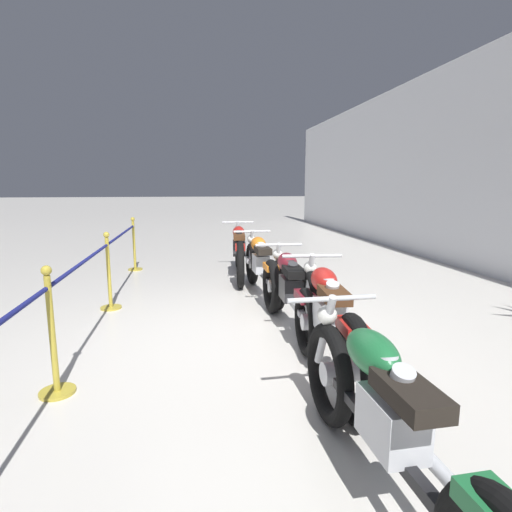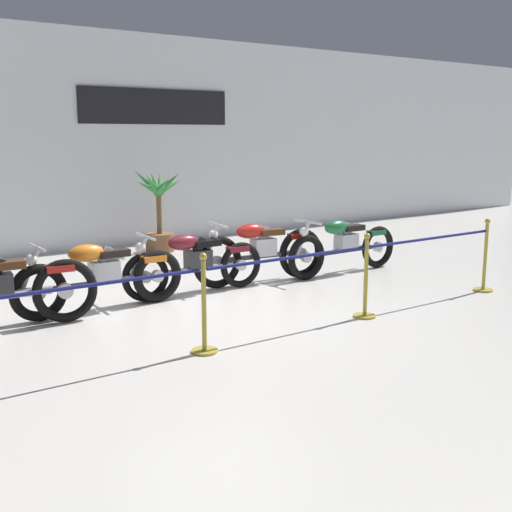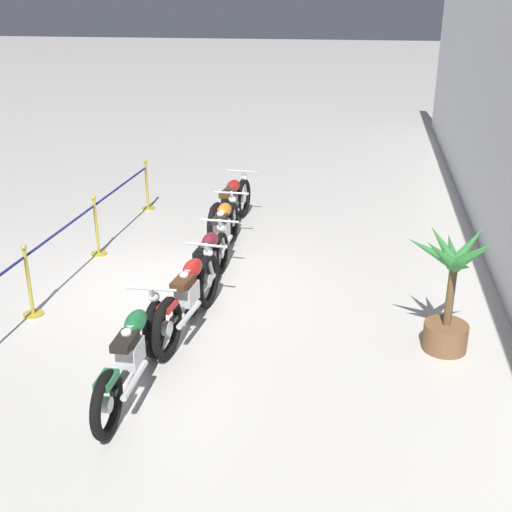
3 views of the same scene
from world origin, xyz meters
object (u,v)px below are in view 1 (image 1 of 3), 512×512
(motorcycle_orange_1, at_px, (261,267))
(motorcycle_red_3, at_px, (328,320))
(motorcycle_red_0, at_px, (239,251))
(motorcycle_maroon_2, at_px, (290,290))
(motorcycle_green_4, at_px, (385,424))
(stanchion_far_left, at_px, (111,256))
(stanchion_mid_left, at_px, (109,283))
(stanchion_mid_right, at_px, (54,352))

(motorcycle_orange_1, distance_m, motorcycle_red_3, 2.59)
(motorcycle_red_0, xyz_separation_m, motorcycle_maroon_2, (2.78, 0.25, -0.02))
(motorcycle_green_4, relative_size, stanchion_far_left, 0.31)
(motorcycle_red_0, height_order, motorcycle_green_4, motorcycle_red_0)
(stanchion_mid_left, bearing_deg, stanchion_mid_right, 0.00)
(motorcycle_red_3, distance_m, stanchion_far_left, 3.40)
(motorcycle_maroon_2, relative_size, stanchion_far_left, 0.30)
(motorcycle_red_3, bearing_deg, stanchion_mid_right, -90.11)
(motorcycle_maroon_2, distance_m, stanchion_far_left, 2.62)
(stanchion_mid_left, bearing_deg, motorcycle_green_4, 28.26)
(motorcycle_orange_1, relative_size, motorcycle_red_3, 1.02)
(motorcycle_maroon_2, distance_m, stanchion_mid_left, 2.50)
(motorcycle_green_4, bearing_deg, motorcycle_red_0, -179.29)
(motorcycle_orange_1, bearing_deg, motorcycle_green_4, -1.23)
(motorcycle_maroon_2, distance_m, motorcycle_red_3, 1.17)
(stanchion_far_left, distance_m, stanchion_mid_left, 0.41)
(stanchion_far_left, bearing_deg, motorcycle_red_0, 125.59)
(motorcycle_red_0, xyz_separation_m, stanchion_mid_left, (1.64, -1.98, -0.13))
(motorcycle_red_0, xyz_separation_m, motorcycle_green_4, (5.44, 0.07, -0.02))
(motorcycle_red_0, relative_size, stanchion_mid_left, 2.29)
(motorcycle_red_3, bearing_deg, stanchion_mid_left, -135.46)
(stanchion_far_left, bearing_deg, motorcycle_red_3, 41.87)
(motorcycle_orange_1, bearing_deg, motorcycle_red_3, 3.04)
(motorcycle_orange_1, xyz_separation_m, motorcycle_red_3, (2.59, 0.14, 0.03))
(motorcycle_red_3, height_order, stanchion_far_left, stanchion_far_left)
(motorcycle_maroon_2, bearing_deg, stanchion_far_left, -121.56)
(motorcycle_red_0, relative_size, motorcycle_maroon_2, 1.10)
(stanchion_mid_right, bearing_deg, motorcycle_maroon_2, 117.54)
(motorcycle_maroon_2, distance_m, stanchion_mid_right, 2.51)
(stanchion_far_left, bearing_deg, motorcycle_green_4, 26.91)
(motorcycle_maroon_2, relative_size, stanchion_mid_left, 2.07)
(motorcycle_orange_1, xyz_separation_m, motorcycle_green_4, (4.08, -0.09, 0.01))
(motorcycle_red_3, relative_size, stanchion_mid_left, 2.12)
(motorcycle_orange_1, relative_size, motorcycle_maroon_2, 1.05)
(motorcycle_red_3, relative_size, stanchion_mid_right, 2.12)
(motorcycle_orange_1, bearing_deg, stanchion_mid_left, -82.41)
(motorcycle_green_4, distance_m, stanchion_mid_right, 2.54)
(motorcycle_red_3, distance_m, stanchion_mid_right, 2.27)
(motorcycle_red_0, bearing_deg, stanchion_far_left, -54.41)
(motorcycle_orange_1, height_order, stanchion_mid_right, stanchion_mid_right)
(stanchion_far_left, bearing_deg, stanchion_mid_right, 0.00)
(motorcycle_maroon_2, bearing_deg, motorcycle_red_0, -174.88)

